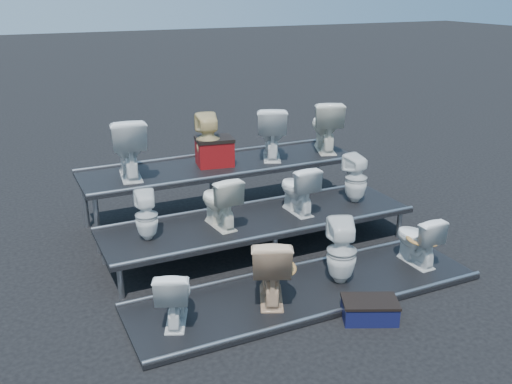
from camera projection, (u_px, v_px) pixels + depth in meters
name	position (u px, v px, depth m)	size (l,w,h in m)	color
ground	(259.00, 250.00, 7.78)	(80.00, 80.00, 0.00)	black
tier_front	(306.00, 291.00, 6.66)	(4.20, 1.20, 0.06)	black
tier_mid	(259.00, 234.00, 7.70)	(4.20, 1.20, 0.46)	black
tier_back	(223.00, 191.00, 8.74)	(4.20, 1.20, 0.86)	black
toilet_0	(174.00, 294.00, 5.91)	(0.36, 0.63, 0.64)	white
toilet_1	(271.00, 267.00, 6.33)	(0.44, 0.77, 0.79)	#DAB088
toilet_2	(342.00, 251.00, 6.70)	(0.35, 0.36, 0.79)	white
toilet_3	(417.00, 239.00, 7.17)	(0.37, 0.65, 0.66)	white
toilet_4	(146.00, 216.00, 6.91)	(0.28, 0.28, 0.62)	white
toilet_5	(219.00, 201.00, 7.28)	(0.38, 0.67, 0.69)	white
toilet_6	(298.00, 189.00, 7.73)	(0.38, 0.66, 0.68)	white
toilet_7	(356.00, 178.00, 8.11)	(0.31, 0.32, 0.70)	white
toilet_8	(128.00, 147.00, 7.89)	(0.48, 0.84, 0.85)	white
toilet_9	(208.00, 140.00, 8.37)	(0.35, 0.36, 0.79)	#E2C785
toilet_10	(271.00, 132.00, 8.78)	(0.45, 0.80, 0.81)	white
toilet_11	(325.00, 125.00, 9.16)	(0.46, 0.81, 0.83)	white
red_crate	(215.00, 153.00, 8.49)	(0.52, 0.41, 0.37)	maroon
step_stool	(370.00, 311.00, 6.12)	(0.57, 0.34, 0.21)	#0F1236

